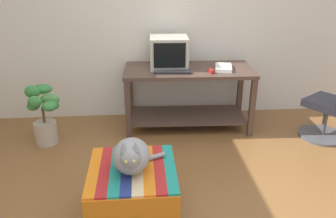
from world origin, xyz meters
TOP-DOWN VIEW (x-y plane):
  - ground_plane at (0.00, 0.00)m, footprint 14.00×14.00m
  - back_wall at (0.00, 2.05)m, footprint 8.00×0.10m
  - desk at (0.24, 1.60)m, footprint 1.48×0.71m
  - tv_monitor at (0.02, 1.68)m, footprint 0.44×0.41m
  - keyboard at (0.04, 1.46)m, footprint 0.41×0.18m
  - book at (0.63, 1.54)m, footprint 0.24×0.32m
  - ottoman_with_blanket at (-0.39, 0.01)m, footprint 0.64×0.68m
  - cat at (-0.39, -0.01)m, footprint 0.40×0.40m
  - potted_plant at (-1.35, 1.30)m, footprint 0.36×0.35m
  - office_chair at (1.78, 1.15)m, footprint 0.58×0.58m
  - stapler at (0.46, 1.42)m, footprint 0.06×0.11m

SIDE VIEW (x-z plane):
  - ground_plane at x=0.00m, z-range 0.00..0.00m
  - ottoman_with_blanket at x=-0.39m, z-range 0.00..0.44m
  - potted_plant at x=-1.35m, z-range 0.00..0.65m
  - office_chair at x=1.78m, z-range -0.06..0.83m
  - desk at x=0.24m, z-range 0.13..0.86m
  - cat at x=-0.39m, z-range 0.41..0.71m
  - keyboard at x=0.04m, z-range 0.72..0.75m
  - stapler at x=0.46m, z-range 0.72..0.76m
  - book at x=0.63m, z-range 0.72..0.76m
  - tv_monitor at x=0.02m, z-range 0.72..1.07m
  - back_wall at x=0.00m, z-range 0.00..2.60m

